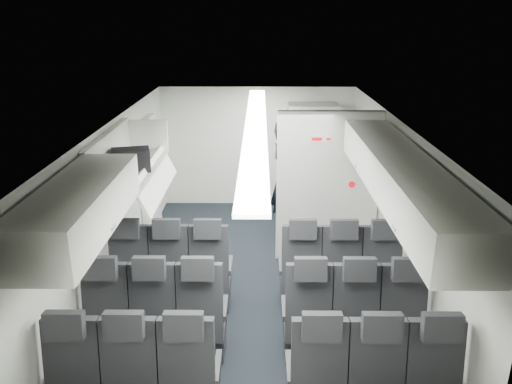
{
  "coord_description": "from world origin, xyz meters",
  "views": [
    {
      "loc": [
        0.05,
        -5.7,
        3.33
      ],
      "look_at": [
        0.0,
        0.4,
        1.15
      ],
      "focal_mm": 35.0,
      "sensor_mm": 36.0,
      "label": 1
    }
  ],
  "objects_px": {
    "seat_row_front": "(255,279)",
    "boarding_door": "(150,178)",
    "seat_row_mid": "(254,323)",
    "galley_unit": "(311,158)",
    "flight_attendant": "(286,179)",
    "carry_on_bag": "(131,160)"
  },
  "relations": [
    {
      "from": "seat_row_front",
      "to": "boarding_door",
      "type": "height_order",
      "value": "boarding_door"
    },
    {
      "from": "seat_row_front",
      "to": "seat_row_mid",
      "type": "bearing_deg",
      "value": -90.0
    },
    {
      "from": "boarding_door",
      "to": "seat_row_mid",
      "type": "bearing_deg",
      "value": -61.23
    },
    {
      "from": "galley_unit",
      "to": "boarding_door",
      "type": "xyz_separation_m",
      "value": [
        -2.59,
        -1.17,
        0.0
      ]
    },
    {
      "from": "flight_attendant",
      "to": "seat_row_mid",
      "type": "bearing_deg",
      "value": 149.0
    },
    {
      "from": "seat_row_front",
      "to": "flight_attendant",
      "type": "bearing_deg",
      "value": 78.37
    },
    {
      "from": "seat_row_front",
      "to": "seat_row_mid",
      "type": "height_order",
      "value": "same"
    },
    {
      "from": "galley_unit",
      "to": "flight_attendant",
      "type": "distance_m",
      "value": 1.19
    },
    {
      "from": "boarding_door",
      "to": "carry_on_bag",
      "type": "bearing_deg",
      "value": -82.51
    },
    {
      "from": "boarding_door",
      "to": "carry_on_bag",
      "type": "distance_m",
      "value": 2.12
    },
    {
      "from": "boarding_door",
      "to": "carry_on_bag",
      "type": "relative_size",
      "value": 4.5
    },
    {
      "from": "galley_unit",
      "to": "boarding_door",
      "type": "relative_size",
      "value": 1.02
    },
    {
      "from": "galley_unit",
      "to": "carry_on_bag",
      "type": "relative_size",
      "value": 4.59
    },
    {
      "from": "galley_unit",
      "to": "flight_attendant",
      "type": "relative_size",
      "value": 1.03
    },
    {
      "from": "flight_attendant",
      "to": "seat_row_front",
      "type": "bearing_deg",
      "value": 145.64
    },
    {
      "from": "galley_unit",
      "to": "seat_row_mid",
      "type": "bearing_deg",
      "value": -102.88
    },
    {
      "from": "galley_unit",
      "to": "carry_on_bag",
      "type": "bearing_deg",
      "value": -127.06
    },
    {
      "from": "seat_row_front",
      "to": "boarding_door",
      "type": "distance_m",
      "value": 2.71
    },
    {
      "from": "seat_row_mid",
      "to": "carry_on_bag",
      "type": "xyz_separation_m",
      "value": [
        -1.39,
        1.06,
        1.4
      ]
    },
    {
      "from": "seat_row_front",
      "to": "flight_attendant",
      "type": "relative_size",
      "value": 1.8
    },
    {
      "from": "galley_unit",
      "to": "carry_on_bag",
      "type": "height_order",
      "value": "carry_on_bag"
    },
    {
      "from": "seat_row_mid",
      "to": "flight_attendant",
      "type": "bearing_deg",
      "value": 81.72
    }
  ]
}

